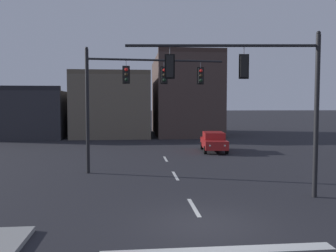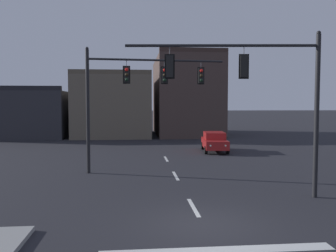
{
  "view_description": "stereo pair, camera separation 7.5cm",
  "coord_description": "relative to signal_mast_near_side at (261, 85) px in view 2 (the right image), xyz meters",
  "views": [
    {
      "loc": [
        -2.28,
        -11.18,
        3.95
      ],
      "look_at": [
        -0.72,
        4.76,
        2.95
      ],
      "focal_mm": 38.0,
      "sensor_mm": 36.0,
      "label": 1
    },
    {
      "loc": [
        -2.2,
        -11.19,
        3.95
      ],
      "look_at": [
        -0.72,
        4.76,
        2.95
      ],
      "focal_mm": 38.0,
      "sensor_mm": 36.0,
      "label": 2
    }
  ],
  "objects": [
    {
      "name": "car_lot_nearside",
      "position": [
        1.32,
        14.39,
        -3.86
      ],
      "size": [
        2.26,
        4.58,
        1.61
      ],
      "color": "#A81E1E",
      "rests_on": "ground"
    },
    {
      "name": "signal_mast_near_side",
      "position": [
        0.0,
        0.0,
        0.0
      ],
      "size": [
        8.04,
        0.94,
        6.95
      ],
      "color": "black",
      "rests_on": "ground"
    },
    {
      "name": "signal_mast_far_side",
      "position": [
        -5.34,
        6.2,
        0.21
      ],
      "size": [
        7.97,
        0.77,
        7.14
      ],
      "color": "black",
      "rests_on": "ground"
    },
    {
      "name": "ground_plane",
      "position": [
        -3.01,
        -3.21,
        -4.72
      ],
      "size": [
        400.0,
        400.0,
        0.0
      ],
      "primitive_type": "plane",
      "color": "#232328"
    },
    {
      "name": "lane_centreline",
      "position": [
        -3.01,
        -1.21,
        -4.72
      ],
      "size": [
        0.16,
        26.4,
        0.01
      ],
      "color": "silver",
      "rests_on": "ground"
    },
    {
      "name": "stop_bar_paint",
      "position": [
        -3.01,
        -5.21,
        -4.72
      ],
      "size": [
        6.4,
        0.5,
        0.01
      ],
      "primitive_type": "cube",
      "color": "silver",
      "rests_on": "ground"
    },
    {
      "name": "building_row",
      "position": [
        -6.54,
        31.04,
        -0.81
      ],
      "size": [
        28.06,
        13.77,
        10.17
      ],
      "color": "#2D2D33",
      "rests_on": "ground"
    }
  ]
}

